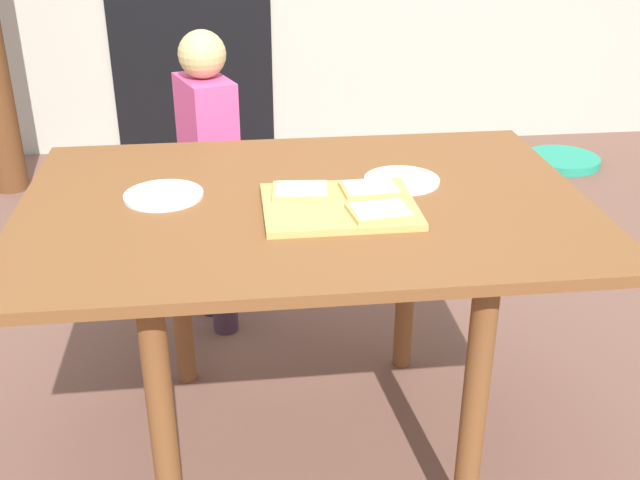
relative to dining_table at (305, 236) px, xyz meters
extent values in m
plane|color=brown|center=(0.00, 0.00, -0.66)|extent=(16.00, 16.00, 0.00)
cube|color=brown|center=(0.00, 0.00, 0.09)|extent=(1.39, 0.95, 0.03)
cylinder|color=brown|center=(-0.35, -0.35, -0.29)|extent=(0.06, 0.06, 0.74)
cylinder|color=brown|center=(0.35, -0.35, -0.29)|extent=(0.06, 0.06, 0.74)
cylinder|color=brown|center=(-0.35, 0.35, -0.29)|extent=(0.06, 0.06, 0.74)
cylinder|color=brown|center=(0.35, 0.35, -0.29)|extent=(0.06, 0.06, 0.74)
cube|color=tan|center=(0.07, -0.07, 0.11)|extent=(0.36, 0.29, 0.02)
cube|color=#E8B160|center=(0.16, -0.01, 0.12)|extent=(0.15, 0.12, 0.01)
cube|color=#FBDBA8|center=(0.16, -0.01, 0.13)|extent=(0.13, 0.11, 0.00)
cube|color=#E8B160|center=(0.16, -0.15, 0.12)|extent=(0.15, 0.13, 0.01)
cube|color=#FBDBA8|center=(0.16, -0.15, 0.13)|extent=(0.14, 0.12, 0.00)
cube|color=#E8B160|center=(-0.01, 0.00, 0.12)|extent=(0.15, 0.12, 0.01)
cube|color=#FBDBA8|center=(-0.01, 0.00, 0.13)|extent=(0.13, 0.11, 0.00)
cylinder|color=white|center=(-0.35, 0.05, 0.11)|extent=(0.20, 0.20, 0.01)
cylinder|color=white|center=(0.26, 0.08, 0.11)|extent=(0.20, 0.20, 0.01)
cylinder|color=#432C3B|center=(-0.27, 0.77, -0.42)|extent=(0.09, 0.09, 0.49)
cylinder|color=#432C3B|center=(-0.23, 0.64, -0.42)|extent=(0.09, 0.09, 0.49)
cube|color=#E54C8C|center=(-0.25, 0.70, 0.03)|extent=(0.21, 0.27, 0.41)
sphere|color=tan|center=(-0.25, 0.70, 0.31)|extent=(0.15, 0.15, 0.15)
cylinder|color=#269C78|center=(1.66, 2.14, -0.64)|extent=(0.41, 0.41, 0.04)
camera|label=1|loc=(-0.17, -1.72, 0.83)|focal=42.89mm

